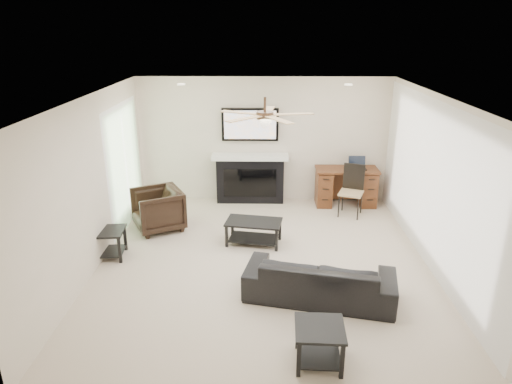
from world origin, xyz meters
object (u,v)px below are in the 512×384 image
coffee_table (254,232)px  desk (346,187)px  sofa (320,279)px  fireplace_unit (250,157)px  armchair (158,209)px

coffee_table → desk: size_ratio=0.74×
sofa → desk: desk is taller
sofa → fireplace_unit: bearing=-61.7°
armchair → desk: size_ratio=0.67×
sofa → armchair: (-2.60, 2.15, 0.08)m
armchair → coffee_table: size_ratio=0.90×
desk → coffee_table: bearing=-135.6°
armchair → desk: desk is taller
armchair → fireplace_unit: fireplace_unit is taller
armchair → sofa: bearing=22.9°
fireplace_unit → armchair: bearing=-139.5°
coffee_table → sofa: bearing=-51.1°
sofa → desk: size_ratio=1.60×
coffee_table → fireplace_unit: size_ratio=0.47×
coffee_table → armchair: bearing=171.6°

